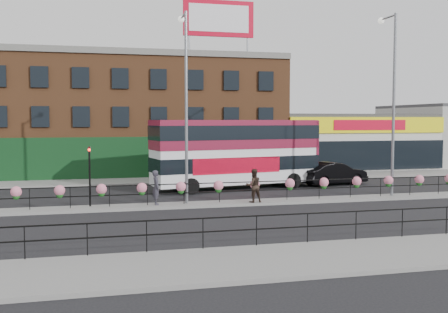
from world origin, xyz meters
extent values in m
plane|color=black|center=(0.00, 0.00, 0.00)|extent=(120.00, 120.00, 0.00)
cube|color=gray|center=(0.00, -12.00, 0.07)|extent=(60.00, 4.00, 0.15)
cube|color=gray|center=(0.00, 12.00, 0.07)|extent=(60.00, 4.00, 0.15)
cube|color=gray|center=(0.00, 0.00, 0.07)|extent=(60.00, 1.60, 0.15)
cube|color=gold|center=(0.00, -9.70, 0.01)|extent=(60.00, 0.10, 0.01)
cube|color=gold|center=(0.00, -9.88, 0.01)|extent=(60.00, 0.10, 0.01)
cube|color=brown|center=(-4.00, 20.00, 5.00)|extent=(25.00, 12.00, 10.00)
cube|color=#3F3F42|center=(-4.00, 20.00, 10.15)|extent=(25.00, 12.00, 0.30)
cube|color=#0E3516|center=(-4.00, 13.92, 1.70)|extent=(25.00, 0.25, 3.40)
cube|color=silver|center=(16.00, 20.00, 2.50)|extent=(15.00, 12.00, 5.00)
cube|color=#3F3F42|center=(16.00, 20.00, 5.15)|extent=(15.00, 12.00, 0.30)
cube|color=yellow|center=(16.00, 13.92, 4.30)|extent=(15.00, 0.25, 1.40)
cube|color=red|center=(16.00, 13.80, 4.30)|extent=(7.00, 0.10, 0.90)
cube|color=black|center=(16.00, 13.92, 1.60)|extent=(15.00, 0.25, 2.60)
cube|color=red|center=(2.50, 15.00, 13.20)|extent=(6.00, 0.25, 3.00)
cube|color=white|center=(2.50, 14.86, 13.20)|extent=(5.10, 0.04, 2.25)
cylinder|color=slate|center=(0.00, 15.00, 11.00)|extent=(0.12, 0.12, 1.40)
cylinder|color=slate|center=(5.00, 15.00, 11.00)|extent=(0.12, 0.12, 1.40)
cube|color=black|center=(0.00, 0.00, 1.25)|extent=(30.00, 0.05, 0.05)
cube|color=black|center=(0.00, 0.00, 0.76)|extent=(30.00, 0.05, 0.05)
cylinder|color=black|center=(-11.00, 0.00, 0.70)|extent=(0.04, 0.04, 1.10)
cylinder|color=black|center=(-9.00, 0.00, 0.70)|extent=(0.04, 0.04, 1.10)
cylinder|color=black|center=(-7.00, 0.00, 0.70)|extent=(0.04, 0.04, 1.10)
cylinder|color=black|center=(-5.00, 0.00, 0.70)|extent=(0.04, 0.04, 1.10)
cylinder|color=black|center=(-3.00, 0.00, 0.70)|extent=(0.04, 0.04, 1.10)
cylinder|color=black|center=(-1.00, 0.00, 0.70)|extent=(0.04, 0.04, 1.10)
cylinder|color=black|center=(1.00, 0.00, 0.70)|extent=(0.04, 0.04, 1.10)
cylinder|color=black|center=(3.00, 0.00, 0.70)|extent=(0.04, 0.04, 1.10)
cylinder|color=black|center=(5.00, 0.00, 0.70)|extent=(0.04, 0.04, 1.10)
cylinder|color=black|center=(7.00, 0.00, 0.70)|extent=(0.04, 0.04, 1.10)
cylinder|color=black|center=(9.00, 0.00, 0.70)|extent=(0.04, 0.04, 1.10)
cylinder|color=black|center=(11.00, 0.00, 0.70)|extent=(0.04, 0.04, 1.10)
cylinder|color=black|center=(13.00, 0.00, 0.70)|extent=(0.04, 0.04, 1.10)
sphere|color=pink|center=(-11.63, 0.00, 1.10)|extent=(0.56, 0.56, 0.56)
sphere|color=#1A581A|center=(-11.63, 0.00, 0.87)|extent=(0.36, 0.36, 0.36)
sphere|color=pink|center=(-9.52, 0.00, 1.10)|extent=(0.56, 0.56, 0.56)
sphere|color=#1A581A|center=(-9.52, 0.00, 0.87)|extent=(0.36, 0.36, 0.36)
sphere|color=pink|center=(-7.40, 0.00, 1.10)|extent=(0.56, 0.56, 0.56)
sphere|color=#1A581A|center=(-7.40, 0.00, 0.87)|extent=(0.36, 0.36, 0.36)
sphere|color=pink|center=(-5.29, 0.00, 1.10)|extent=(0.56, 0.56, 0.56)
sphere|color=#1A581A|center=(-5.29, 0.00, 0.87)|extent=(0.36, 0.36, 0.36)
sphere|color=pink|center=(-3.17, 0.00, 1.10)|extent=(0.56, 0.56, 0.56)
sphere|color=#1A581A|center=(-3.17, 0.00, 0.87)|extent=(0.36, 0.36, 0.36)
sphere|color=pink|center=(-1.06, 0.00, 1.10)|extent=(0.56, 0.56, 0.56)
sphere|color=#1A581A|center=(-1.06, 0.00, 0.87)|extent=(0.36, 0.36, 0.36)
sphere|color=pink|center=(1.06, 0.00, 1.10)|extent=(0.56, 0.56, 0.56)
sphere|color=#1A581A|center=(1.06, 0.00, 0.87)|extent=(0.36, 0.36, 0.36)
sphere|color=pink|center=(3.17, 0.00, 1.10)|extent=(0.56, 0.56, 0.56)
sphere|color=#1A581A|center=(3.17, 0.00, 0.87)|extent=(0.36, 0.36, 0.36)
sphere|color=pink|center=(5.29, 0.00, 1.10)|extent=(0.56, 0.56, 0.56)
sphere|color=#1A581A|center=(5.29, 0.00, 0.87)|extent=(0.36, 0.36, 0.36)
sphere|color=pink|center=(7.40, 0.00, 1.10)|extent=(0.56, 0.56, 0.56)
sphere|color=#1A581A|center=(7.40, 0.00, 0.87)|extent=(0.36, 0.36, 0.36)
sphere|color=pink|center=(9.52, 0.00, 1.10)|extent=(0.56, 0.56, 0.56)
sphere|color=#1A581A|center=(9.52, 0.00, 0.87)|extent=(0.36, 0.36, 0.36)
sphere|color=pink|center=(11.63, 0.00, 1.10)|extent=(0.56, 0.56, 0.56)
sphere|color=#1A581A|center=(11.63, 0.00, 0.87)|extent=(0.36, 0.36, 0.36)
cube|color=black|center=(-2.00, -10.10, 1.25)|extent=(20.00, 0.05, 0.05)
cube|color=black|center=(-2.00, -10.10, 0.76)|extent=(20.00, 0.05, 0.05)
cylinder|color=black|center=(-10.00, -10.10, 0.70)|extent=(0.04, 0.04, 1.10)
cylinder|color=black|center=(-8.00, -10.10, 0.70)|extent=(0.04, 0.04, 1.10)
cylinder|color=black|center=(-6.00, -10.10, 0.70)|extent=(0.04, 0.04, 1.10)
cylinder|color=black|center=(-4.00, -10.10, 0.70)|extent=(0.04, 0.04, 1.10)
cylinder|color=black|center=(-2.00, -10.10, 0.70)|extent=(0.04, 0.04, 1.10)
cylinder|color=black|center=(0.00, -10.10, 0.70)|extent=(0.04, 0.04, 1.10)
cylinder|color=black|center=(2.00, -10.10, 0.70)|extent=(0.04, 0.04, 1.10)
cylinder|color=black|center=(4.00, -10.10, 0.70)|extent=(0.04, 0.04, 1.10)
cylinder|color=black|center=(6.00, -10.10, 0.70)|extent=(0.04, 0.04, 1.10)
cube|color=white|center=(1.71, 6.45, 2.53)|extent=(11.90, 4.68, 4.22)
cube|color=maroon|center=(1.71, 6.45, 3.75)|extent=(11.97, 4.75, 1.90)
cube|color=black|center=(1.71, 6.45, 1.80)|extent=(12.00, 4.77, 0.95)
cube|color=black|center=(1.71, 6.45, 3.91)|extent=(12.02, 4.79, 0.95)
cube|color=maroon|center=(1.71, 6.45, 4.68)|extent=(11.90, 4.68, 0.13)
cube|color=maroon|center=(7.38, 7.48, 2.53)|extent=(0.68, 2.69, 4.22)
cube|color=red|center=(1.43, 5.04, 1.74)|extent=(6.24, 1.17, 1.06)
cylinder|color=black|center=(-1.79, 4.47, 0.53)|extent=(1.10, 0.50, 1.06)
cylinder|color=black|center=(-2.27, 7.07, 0.53)|extent=(1.10, 0.50, 1.06)
cylinder|color=black|center=(5.69, 5.83, 0.53)|extent=(1.10, 0.50, 1.06)
cylinder|color=black|center=(5.22, 8.43, 0.53)|extent=(1.10, 0.50, 1.06)
imported|color=black|center=(9.15, 6.77, 0.84)|extent=(4.21, 5.96, 1.69)
imported|color=#31303A|center=(-4.51, 0.04, 1.09)|extent=(0.69, 0.45, 1.88)
imported|color=#2E211A|center=(0.85, -0.43, 1.09)|extent=(1.05, 0.89, 1.87)
cylinder|color=slate|center=(-2.82, 0.18, 5.38)|extent=(0.17, 0.17, 10.47)
cylinder|color=slate|center=(-2.82, 0.96, 10.51)|extent=(0.10, 1.57, 0.10)
sphere|color=silver|center=(-2.82, 1.75, 10.46)|extent=(0.38, 0.38, 0.38)
cylinder|color=slate|center=(9.84, 0.14, 5.63)|extent=(0.18, 0.18, 10.96)
cylinder|color=slate|center=(9.84, 0.96, 11.00)|extent=(0.11, 1.64, 0.11)
sphere|color=silver|center=(9.84, 1.78, 10.95)|extent=(0.39, 0.39, 0.39)
cylinder|color=black|center=(-8.00, 0.40, 1.75)|extent=(0.10, 0.10, 3.20)
imported|color=black|center=(-8.00, 0.40, 3.35)|extent=(0.15, 0.18, 0.90)
sphere|color=#FF190C|center=(-8.00, 0.28, 3.17)|extent=(0.14, 0.14, 0.14)
camera|label=1|loc=(-7.68, -28.18, 4.75)|focal=42.00mm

